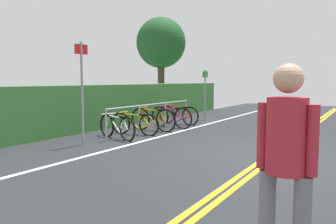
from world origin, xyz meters
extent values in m
cube|color=#232628|center=(0.00, 0.00, -0.03)|extent=(31.60, 11.41, 0.05)
cube|color=gold|center=(0.00, -0.08, 0.00)|extent=(28.44, 0.10, 0.00)
cube|color=gold|center=(0.00, 0.08, 0.00)|extent=(28.44, 0.10, 0.00)
cube|color=white|center=(0.00, 3.36, 0.00)|extent=(28.44, 0.12, 0.00)
cylinder|color=#9EA0A5|center=(-0.56, 4.19, 0.42)|extent=(0.05, 0.05, 0.84)
cylinder|color=#9EA0A5|center=(0.92, 4.19, 0.42)|extent=(0.05, 0.05, 0.84)
cylinder|color=#9EA0A5|center=(2.40, 4.19, 0.42)|extent=(0.05, 0.05, 0.84)
cylinder|color=#9EA0A5|center=(3.88, 4.19, 0.42)|extent=(0.05, 0.05, 0.84)
cylinder|color=#9EA0A5|center=(1.66, 4.19, 0.84)|extent=(4.44, 0.04, 0.04)
torus|color=black|center=(0.03, 4.68, 0.32)|extent=(0.24, 0.68, 0.69)
torus|color=black|center=(-0.23, 3.74, 0.32)|extent=(0.24, 0.68, 0.69)
cylinder|color=white|center=(-0.07, 4.33, 0.39)|extent=(0.18, 0.55, 0.47)
cylinder|color=white|center=(-0.09, 4.27, 0.60)|extent=(0.21, 0.65, 0.07)
cylinder|color=white|center=(-0.16, 4.01, 0.38)|extent=(0.08, 0.17, 0.42)
cylinder|color=white|center=(-0.19, 3.91, 0.24)|extent=(0.13, 0.35, 0.18)
cylinder|color=white|center=(-0.20, 3.84, 0.45)|extent=(0.10, 0.24, 0.29)
cylinder|color=white|center=(0.02, 4.64, 0.46)|extent=(0.07, 0.14, 0.31)
cube|color=black|center=(-0.17, 3.95, 0.61)|extent=(0.13, 0.21, 0.05)
cylinder|color=white|center=(0.00, 4.59, 0.66)|extent=(0.45, 0.15, 0.03)
torus|color=black|center=(0.70, 4.72, 0.31)|extent=(0.10, 0.68, 0.67)
torus|color=black|center=(0.76, 3.73, 0.31)|extent=(0.10, 0.68, 0.67)
cylinder|color=yellow|center=(0.72, 4.35, 0.39)|extent=(0.07, 0.57, 0.46)
cylinder|color=yellow|center=(0.73, 4.29, 0.59)|extent=(0.08, 0.68, 0.07)
cylinder|color=yellow|center=(0.74, 4.01, 0.37)|extent=(0.05, 0.17, 0.41)
cylinder|color=yellow|center=(0.75, 3.90, 0.24)|extent=(0.06, 0.36, 0.17)
cylinder|color=yellow|center=(0.76, 3.84, 0.44)|extent=(0.05, 0.25, 0.29)
cylinder|color=yellow|center=(0.70, 4.67, 0.46)|extent=(0.04, 0.14, 0.30)
cube|color=black|center=(0.75, 3.95, 0.60)|extent=(0.09, 0.20, 0.05)
cylinder|color=yellow|center=(0.70, 4.62, 0.65)|extent=(0.46, 0.06, 0.03)
torus|color=black|center=(1.68, 4.70, 0.35)|extent=(0.08, 0.75, 0.75)
torus|color=black|center=(1.64, 3.71, 0.35)|extent=(0.08, 0.75, 0.75)
cylinder|color=orange|center=(1.66, 4.33, 0.43)|extent=(0.06, 0.57, 0.51)
cylinder|color=orange|center=(1.66, 4.26, 0.66)|extent=(0.06, 0.68, 0.07)
cylinder|color=orange|center=(1.65, 3.99, 0.42)|extent=(0.04, 0.16, 0.46)
cylinder|color=orange|center=(1.65, 3.88, 0.27)|extent=(0.05, 0.36, 0.19)
cylinder|color=orange|center=(1.64, 3.82, 0.50)|extent=(0.05, 0.25, 0.32)
cylinder|color=orange|center=(1.67, 4.65, 0.51)|extent=(0.04, 0.13, 0.34)
cube|color=black|center=(1.65, 3.92, 0.67)|extent=(0.09, 0.20, 0.05)
cylinder|color=orange|center=(1.67, 4.60, 0.73)|extent=(0.46, 0.05, 0.03)
torus|color=black|center=(2.62, 4.54, 0.34)|extent=(0.12, 0.74, 0.74)
torus|color=black|center=(2.54, 3.59, 0.34)|extent=(0.12, 0.74, 0.74)
cylinder|color=purple|center=(2.59, 4.19, 0.43)|extent=(0.09, 0.55, 0.50)
cylinder|color=purple|center=(2.58, 4.12, 0.65)|extent=(0.09, 0.66, 0.07)
cylinder|color=purple|center=(2.56, 3.86, 0.41)|extent=(0.05, 0.16, 0.45)
cylinder|color=purple|center=(2.55, 3.75, 0.26)|extent=(0.07, 0.35, 0.19)
cylinder|color=purple|center=(2.54, 3.69, 0.49)|extent=(0.06, 0.24, 0.31)
cylinder|color=purple|center=(2.62, 4.50, 0.50)|extent=(0.05, 0.13, 0.33)
cube|color=black|center=(2.55, 3.80, 0.66)|extent=(0.10, 0.21, 0.05)
cylinder|color=purple|center=(2.61, 4.45, 0.71)|extent=(0.46, 0.07, 0.03)
torus|color=black|center=(3.50, 4.81, 0.32)|extent=(0.11, 0.71, 0.70)
torus|color=black|center=(3.42, 3.77, 0.32)|extent=(0.11, 0.71, 0.70)
cylinder|color=red|center=(3.47, 4.42, 0.40)|extent=(0.08, 0.60, 0.48)
cylinder|color=red|center=(3.46, 4.36, 0.62)|extent=(0.09, 0.71, 0.07)
cylinder|color=red|center=(3.44, 4.07, 0.39)|extent=(0.05, 0.17, 0.43)
cylinder|color=red|center=(3.43, 3.96, 0.25)|extent=(0.06, 0.38, 0.18)
cylinder|color=red|center=(3.43, 3.89, 0.46)|extent=(0.05, 0.26, 0.30)
cylinder|color=red|center=(3.49, 4.76, 0.48)|extent=(0.05, 0.14, 0.32)
cube|color=black|center=(3.44, 4.00, 0.63)|extent=(0.09, 0.21, 0.05)
cylinder|color=red|center=(3.49, 4.71, 0.68)|extent=(0.46, 0.06, 0.03)
cylinder|color=slate|center=(-4.43, -1.07, 0.43)|extent=(0.14, 0.14, 0.86)
cylinder|color=#B22633|center=(-4.45, -1.21, 1.17)|extent=(0.32, 0.32, 0.61)
sphere|color=tan|center=(-4.45, -1.21, 1.62)|extent=(0.23, 0.23, 0.23)
cylinder|color=#B22633|center=(-4.42, -1.01, 1.15)|extent=(0.09, 0.09, 0.55)
cylinder|color=#B22633|center=(-4.48, -1.41, 1.15)|extent=(0.09, 0.09, 0.55)
cylinder|color=gray|center=(-1.22, 4.35, 1.27)|extent=(0.06, 0.06, 2.54)
cube|color=red|center=(-1.22, 4.35, 2.36)|extent=(0.36, 0.08, 0.24)
cylinder|color=gray|center=(5.07, 3.98, 1.01)|extent=(0.06, 0.06, 2.02)
cube|color=#198C33|center=(5.07, 3.98, 1.84)|extent=(0.36, 0.07, 0.24)
cube|color=#387533|center=(3.16, 6.32, 0.73)|extent=(13.44, 1.24, 1.45)
cylinder|color=#473323|center=(7.75, 7.78, 1.19)|extent=(0.36, 0.36, 2.37)
ellipsoid|color=#1C4C21|center=(7.75, 7.78, 3.55)|extent=(2.56, 2.56, 2.62)
camera|label=1|loc=(-7.19, -1.78, 1.61)|focal=35.96mm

